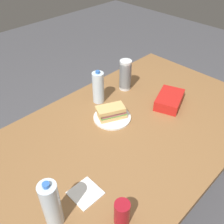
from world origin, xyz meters
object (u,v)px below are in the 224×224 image
at_px(paper_plate, 112,118).
at_px(chip_bag, 169,100).
at_px(dining_table, 128,138).
at_px(sandwich, 112,112).
at_px(plastic_cup_stack, 125,75).
at_px(water_bottle_spare, 51,205).
at_px(water_bottle_tall, 98,87).
at_px(soda_can_red, 122,213).

height_order(paper_plate, chip_bag, chip_bag).
bearing_deg(dining_table, sandwich, -87.65).
relative_size(sandwich, chip_bag, 0.89).
bearing_deg(plastic_cup_stack, paper_plate, 29.61).
relative_size(paper_plate, water_bottle_spare, 0.92).
bearing_deg(water_bottle_spare, plastic_cup_stack, -153.18).
relative_size(dining_table, paper_plate, 7.72).
xyz_separation_m(plastic_cup_stack, water_bottle_spare, (0.95, 0.48, 0.01)).
bearing_deg(plastic_cup_stack, dining_table, 45.55).
relative_size(water_bottle_tall, plastic_cup_stack, 1.05).
distance_m(soda_can_red, chip_bag, 0.88).
bearing_deg(sandwich, water_bottle_spare, 25.56).
xyz_separation_m(sandwich, water_bottle_tall, (-0.07, -0.20, 0.06)).
height_order(soda_can_red, chip_bag, soda_can_red).
distance_m(dining_table, sandwich, 0.19).
distance_m(chip_bag, plastic_cup_stack, 0.35).
distance_m(dining_table, paper_plate, 0.16).
relative_size(paper_plate, chip_bag, 1.01).
relative_size(paper_plate, soda_can_red, 1.91).
bearing_deg(water_bottle_spare, water_bottle_tall, -144.78).
bearing_deg(dining_table, paper_plate, -89.39).
bearing_deg(chip_bag, paper_plate, 135.85).
bearing_deg(chip_bag, soda_can_red, -178.05).
height_order(chip_bag, water_bottle_spare, water_bottle_spare).
height_order(dining_table, plastic_cup_stack, plastic_cup_stack).
height_order(sandwich, soda_can_red, soda_can_red).
bearing_deg(water_bottle_spare, paper_plate, -154.57).
xyz_separation_m(dining_table, water_bottle_tall, (-0.07, -0.33, 0.19)).
distance_m(paper_plate, water_bottle_spare, 0.72).
xyz_separation_m(paper_plate, soda_can_red, (0.44, 0.50, 0.06)).
height_order(sandwich, chip_bag, sandwich).
bearing_deg(soda_can_red, dining_table, -140.86).
xyz_separation_m(paper_plate, sandwich, (0.00, 0.00, 0.05)).
bearing_deg(water_bottle_spare, sandwich, -154.44).
bearing_deg(water_bottle_tall, plastic_cup_stack, 175.38).
relative_size(dining_table, water_bottle_tall, 7.80).
xyz_separation_m(dining_table, water_bottle_spare, (0.64, 0.17, 0.20)).
bearing_deg(sandwich, paper_plate, -178.77).
bearing_deg(water_bottle_tall, dining_table, 78.78).
height_order(paper_plate, soda_can_red, soda_can_red).
relative_size(soda_can_red, water_bottle_tall, 0.53).
distance_m(dining_table, plastic_cup_stack, 0.48).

